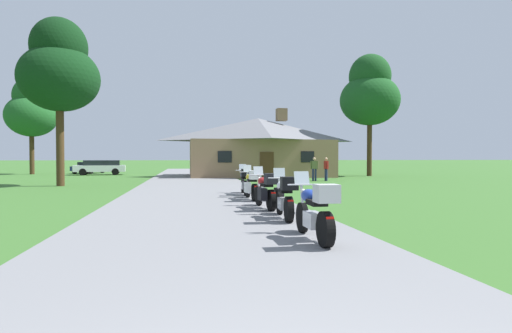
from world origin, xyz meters
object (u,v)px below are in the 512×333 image
at_px(bystander_red_shirt_near_lodge, 326,168).
at_px(bystander_olive_shirt_beside_signpost, 314,168).
at_px(motorcycle_blue_nearest_to_camera, 315,212).
at_px(parked_white_suv_far_left, 101,167).
at_px(tree_left_far, 31,110).
at_px(motorcycle_white_second_in_row, 285,197).
at_px(motorcycle_yellow_fourth_in_row, 252,185).
at_px(tree_right_of_lodge, 370,93).
at_px(tree_left_near, 59,70).
at_px(motorcycle_red_third_in_row, 267,191).
at_px(motorcycle_blue_farthest_in_row, 245,182).
at_px(parked_navy_sedan_far_left, 89,167).

xyz_separation_m(bystander_red_shirt_near_lodge, bystander_olive_shirt_beside_signpost, (-0.76, 0.35, 0.00)).
distance_m(motorcycle_blue_nearest_to_camera, parked_white_suv_far_left, 34.86).
bearing_deg(tree_left_far, motorcycle_white_second_in_row, -61.91).
xyz_separation_m(tree_left_far, parked_white_suv_far_left, (7.02, -2.64, -5.58)).
height_order(motorcycle_yellow_fourth_in_row, tree_right_of_lodge, tree_right_of_lodge).
bearing_deg(tree_left_near, motorcycle_yellow_fourth_in_row, -46.15).
distance_m(motorcycle_red_third_in_row, bystander_red_shirt_near_lodge, 16.82).
xyz_separation_m(motorcycle_blue_nearest_to_camera, motorcycle_blue_farthest_in_row, (0.05, 9.88, 0.00)).
bearing_deg(motorcycle_yellow_fourth_in_row, motorcycle_blue_farthest_in_row, 87.07).
xyz_separation_m(motorcycle_red_third_in_row, tree_left_far, (-17.58, 31.00, 5.75)).
bearing_deg(motorcycle_red_third_in_row, motorcycle_white_second_in_row, -93.18).
height_order(motorcycle_red_third_in_row, motorcycle_yellow_fourth_in_row, same).
bearing_deg(parked_white_suv_far_left, motorcycle_white_second_in_row, -166.91).
distance_m(bystander_olive_shirt_beside_signpost, tree_left_far, 29.19).
xyz_separation_m(motorcycle_blue_nearest_to_camera, tree_left_near, (-9.66, 17.67, 6.12)).
relative_size(tree_left_far, parked_white_suv_far_left, 2.00).
height_order(tree_left_near, parked_navy_sedan_far_left, tree_left_near).
bearing_deg(motorcycle_blue_nearest_to_camera, parked_navy_sedan_far_left, 108.39).
relative_size(tree_right_of_lodge, parked_navy_sedan_far_left, 2.41).
bearing_deg(motorcycle_white_second_in_row, parked_white_suv_far_left, 113.19).
relative_size(tree_left_far, tree_left_near, 0.98).
bearing_deg(tree_right_of_lodge, parked_white_suv_far_left, 165.15).
xyz_separation_m(motorcycle_yellow_fourth_in_row, tree_right_of_lodge, (13.79, 19.17, 6.82)).
bearing_deg(parked_navy_sedan_far_left, motorcycle_blue_nearest_to_camera, -57.20).
height_order(motorcycle_red_third_in_row, bystander_red_shirt_near_lodge, bystander_red_shirt_near_lodge).
bearing_deg(tree_right_of_lodge, tree_left_far, 163.83).
relative_size(motorcycle_blue_nearest_to_camera, bystander_olive_shirt_beside_signpost, 1.25).
height_order(bystander_olive_shirt_beside_signpost, parked_white_suv_far_left, bystander_olive_shirt_beside_signpost).
xyz_separation_m(motorcycle_white_second_in_row, parked_white_suv_far_left, (-10.63, 30.43, 0.16)).
bearing_deg(motorcycle_yellow_fourth_in_row, bystander_red_shirt_near_lodge, 57.50).
bearing_deg(parked_navy_sedan_far_left, motorcycle_white_second_in_row, -55.68).
distance_m(motorcycle_white_second_in_row, motorcycle_red_third_in_row, 2.07).
height_order(bystander_red_shirt_near_lodge, tree_left_far, tree_left_far).
distance_m(motorcycle_white_second_in_row, bystander_red_shirt_near_lodge, 18.68).
bearing_deg(tree_left_near, tree_left_far, 113.46).
xyz_separation_m(motorcycle_red_third_in_row, parked_white_suv_far_left, (-10.57, 28.36, 0.17)).
relative_size(motorcycle_white_second_in_row, parked_navy_sedan_far_left, 0.46).
bearing_deg(motorcycle_yellow_fourth_in_row, tree_left_far, 119.88).
relative_size(tree_left_near, tree_right_of_lodge, 0.89).
relative_size(bystander_olive_shirt_beside_signpost, parked_white_suv_far_left, 0.35).
xyz_separation_m(motorcycle_blue_farthest_in_row, tree_right_of_lodge, (13.75, 16.90, 6.81)).
xyz_separation_m(motorcycle_blue_nearest_to_camera, motorcycle_white_second_in_row, (0.09, 2.80, 0.00)).
distance_m(motorcycle_white_second_in_row, motorcycle_blue_farthest_in_row, 7.08).
bearing_deg(tree_left_near, tree_right_of_lodge, 21.21).
bearing_deg(motorcycle_white_second_in_row, parked_navy_sedan_far_left, 114.02).
bearing_deg(tree_right_of_lodge, motorcycle_red_third_in_row, -122.17).
relative_size(motorcycle_blue_nearest_to_camera, parked_white_suv_far_left, 0.44).
bearing_deg(tree_left_far, parked_navy_sedan_far_left, 15.40).
bearing_deg(bystander_red_shirt_near_lodge, motorcycle_blue_nearest_to_camera, 157.06).
distance_m(motorcycle_white_second_in_row, bystander_olive_shirt_beside_signpost, 18.72).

